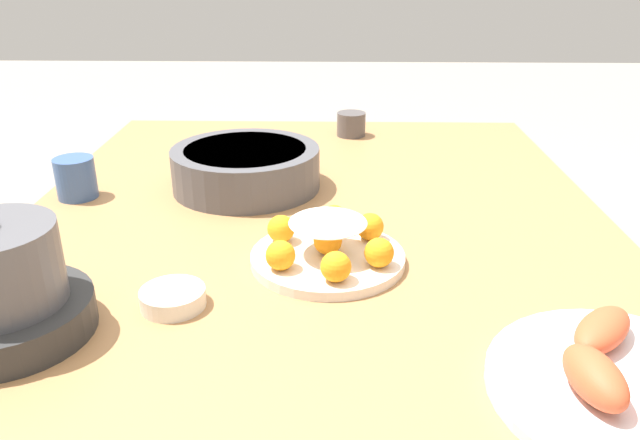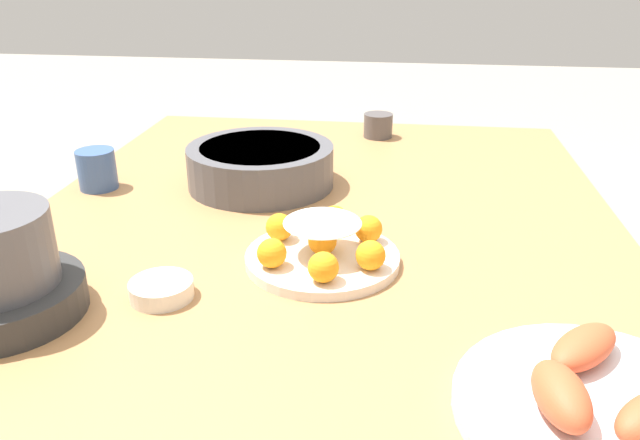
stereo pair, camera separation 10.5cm
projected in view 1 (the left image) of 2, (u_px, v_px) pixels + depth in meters
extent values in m
cylinder|color=#A87547|center=(487.00, 248.00, 1.88)|extent=(0.06, 0.06, 0.69)
cylinder|color=#A87547|center=(157.00, 245.00, 1.90)|extent=(0.06, 0.06, 0.69)
cube|color=#A87547|center=(313.00, 231.00, 1.14)|extent=(1.43, 1.10, 0.03)
cylinder|color=silver|center=(328.00, 258.00, 0.99)|extent=(0.24, 0.24, 0.02)
sphere|color=orange|center=(334.00, 218.00, 1.06)|extent=(0.05, 0.05, 0.05)
sphere|color=orange|center=(281.00, 229.00, 1.02)|extent=(0.05, 0.05, 0.05)
sphere|color=orange|center=(280.00, 255.00, 0.93)|extent=(0.05, 0.05, 0.05)
sphere|color=orange|center=(336.00, 267.00, 0.90)|extent=(0.05, 0.05, 0.05)
sphere|color=orange|center=(379.00, 253.00, 0.94)|extent=(0.05, 0.05, 0.05)
sphere|color=orange|center=(370.00, 227.00, 1.03)|extent=(0.05, 0.05, 0.05)
ellipsoid|color=white|center=(328.00, 223.00, 0.97)|extent=(0.12, 0.12, 0.02)
sphere|color=orange|center=(328.00, 240.00, 0.98)|extent=(0.05, 0.05, 0.05)
cylinder|color=#4C4C51|center=(246.00, 168.00, 1.28)|extent=(0.30, 0.30, 0.09)
cylinder|color=brown|center=(245.00, 151.00, 1.27)|extent=(0.25, 0.25, 0.01)
cylinder|color=silver|center=(173.00, 298.00, 0.87)|extent=(0.09, 0.09, 0.03)
cylinder|color=#B26623|center=(172.00, 292.00, 0.86)|extent=(0.07, 0.07, 0.01)
cylinder|color=silver|center=(631.00, 391.00, 0.70)|extent=(0.32, 0.32, 0.01)
ellipsoid|color=#D1512D|center=(602.00, 330.00, 0.76)|extent=(0.12, 0.12, 0.04)
ellipsoid|color=#D1512D|center=(595.00, 377.00, 0.67)|extent=(0.11, 0.07, 0.05)
cylinder|color=#4C4747|center=(351.00, 124.00, 1.64)|extent=(0.08, 0.08, 0.06)
cylinder|color=#38568E|center=(76.00, 178.00, 1.23)|extent=(0.08, 0.08, 0.08)
cylinder|color=#2D2D2D|center=(8.00, 318.00, 0.80)|extent=(0.22, 0.22, 0.05)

